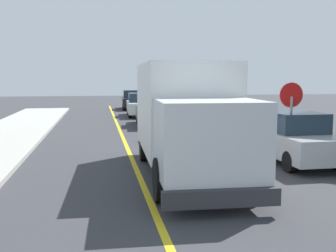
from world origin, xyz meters
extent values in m
cube|color=gold|center=(0.00, 10.00, 0.00)|extent=(0.16, 56.00, 0.01)
cube|color=white|center=(1.41, 10.35, 1.90)|extent=(2.57, 5.08, 2.60)
cube|color=silver|center=(1.29, 6.85, 1.45)|extent=(2.35, 2.08, 1.70)
cube|color=#1E2D3D|center=(1.26, 5.95, 1.82)|extent=(2.04, 0.15, 0.75)
cube|color=#2D2D33|center=(1.25, 5.77, 0.42)|extent=(2.41, 0.28, 0.36)
cylinder|color=black|center=(2.35, 7.01, 0.50)|extent=(0.33, 1.01, 1.00)
cylinder|color=black|center=(0.25, 7.08, 0.50)|extent=(0.33, 1.01, 1.00)
cylinder|color=black|center=(2.50, 11.56, 0.50)|extent=(0.33, 1.01, 1.00)
cylinder|color=black|center=(0.40, 11.63, 0.50)|extent=(0.33, 1.01, 1.00)
cube|color=#B7B7BC|center=(2.44, 15.36, 0.65)|extent=(1.88, 4.43, 0.76)
cube|color=#1E2D3D|center=(2.44, 15.51, 1.35)|extent=(1.62, 1.83, 0.64)
cylinder|color=black|center=(3.26, 13.96, 0.32)|extent=(0.23, 0.64, 0.64)
cylinder|color=black|center=(1.68, 13.93, 0.32)|extent=(0.23, 0.64, 0.64)
cylinder|color=black|center=(3.20, 16.78, 0.32)|extent=(0.23, 0.64, 0.64)
cylinder|color=black|center=(1.62, 16.75, 0.32)|extent=(0.23, 0.64, 0.64)
cube|color=#4C564C|center=(2.03, 21.39, 0.65)|extent=(2.01, 4.48, 0.76)
cube|color=#1E2D3D|center=(2.03, 21.54, 1.35)|extent=(1.67, 1.88, 0.64)
cylinder|color=black|center=(2.75, 19.95, 0.32)|extent=(0.25, 0.65, 0.64)
cylinder|color=black|center=(1.17, 20.02, 0.32)|extent=(0.25, 0.65, 0.64)
cylinder|color=black|center=(2.89, 22.76, 0.32)|extent=(0.25, 0.65, 0.64)
cylinder|color=black|center=(1.31, 22.84, 0.32)|extent=(0.25, 0.65, 0.64)
cube|color=silver|center=(1.89, 27.10, 0.65)|extent=(1.96, 4.46, 0.76)
cube|color=#1E2D3D|center=(1.89, 27.25, 1.35)|extent=(1.65, 1.86, 0.64)
cylinder|color=black|center=(2.63, 25.67, 0.32)|extent=(0.24, 0.65, 0.64)
cylinder|color=black|center=(1.05, 25.72, 0.32)|extent=(0.24, 0.65, 0.64)
cylinder|color=black|center=(2.73, 28.48, 0.32)|extent=(0.24, 0.65, 0.64)
cylinder|color=black|center=(1.15, 28.54, 0.32)|extent=(0.24, 0.65, 0.64)
cube|color=black|center=(1.91, 33.66, 0.65)|extent=(1.99, 4.47, 0.76)
cube|color=#1E2D3D|center=(1.92, 33.81, 1.35)|extent=(1.66, 1.87, 0.64)
cylinder|color=black|center=(2.64, 32.22, 0.32)|extent=(0.25, 0.65, 0.64)
cylinder|color=black|center=(1.06, 32.29, 0.32)|extent=(0.25, 0.65, 0.64)
cylinder|color=black|center=(2.76, 35.03, 0.32)|extent=(0.25, 0.65, 0.64)
cylinder|color=black|center=(1.19, 35.10, 0.32)|extent=(0.25, 0.65, 0.64)
cube|color=#B7B7BC|center=(5.20, 10.56, 0.65)|extent=(1.86, 4.43, 0.76)
cube|color=#1E2D3D|center=(5.20, 10.41, 1.35)|extent=(1.61, 1.82, 0.64)
cylinder|color=black|center=(4.39, 11.96, 0.32)|extent=(0.23, 0.64, 0.64)
cylinder|color=black|center=(5.97, 11.98, 0.32)|extent=(0.23, 0.64, 0.64)
cylinder|color=black|center=(4.43, 9.14, 0.32)|extent=(0.23, 0.64, 0.64)
cylinder|color=gray|center=(4.84, 9.99, 1.10)|extent=(0.08, 0.08, 2.20)
cylinder|color=red|center=(4.84, 10.02, 2.25)|extent=(0.76, 0.03, 0.76)
cylinder|color=white|center=(4.84, 10.04, 2.25)|extent=(0.80, 0.02, 0.80)
camera|label=1|loc=(-1.12, -1.55, 2.79)|focal=42.52mm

